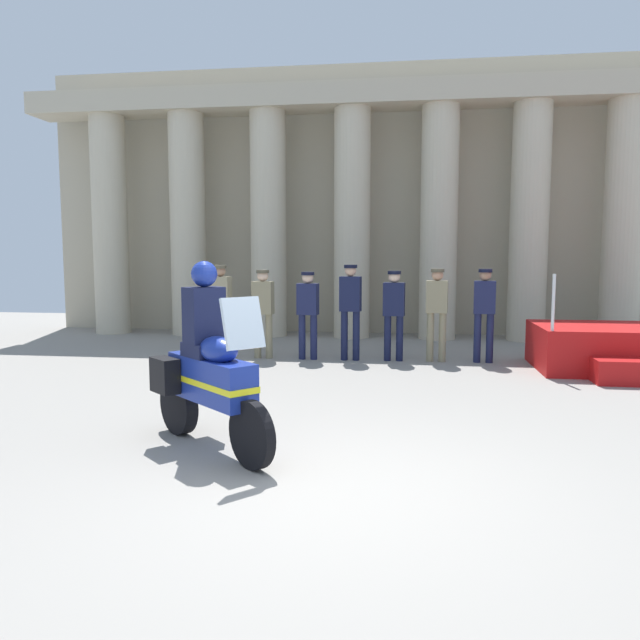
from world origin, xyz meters
The scene contains 11 objects.
ground_plane centered at (0.00, 0.00, 0.00)m, with size 28.00×28.00×0.00m, color gray.
colonnade_backdrop centered at (-0.65, 9.93, 3.28)m, with size 15.46×1.69×6.50m.
reviewing_stand centered at (4.25, 5.85, 0.36)m, with size 2.82×2.33×1.65m.
officer_in_row_0 centered at (-2.83, 6.19, 1.04)m, with size 0.40×0.26×1.75m.
officer_in_row_1 centered at (-2.03, 6.28, 0.98)m, with size 0.40×0.26×1.66m.
officer_in_row_2 centered at (-1.18, 6.27, 0.96)m, with size 0.40×0.26×1.63m.
officer_in_row_3 centered at (-0.39, 6.29, 1.04)m, with size 0.40×0.26×1.76m.
officer_in_row_4 centered at (0.41, 6.33, 0.98)m, with size 0.40×0.26×1.65m.
officer_in_row_5 centered at (1.18, 6.36, 1.00)m, with size 0.40×0.26×1.69m.
officer_in_row_6 centered at (2.02, 6.36, 1.00)m, with size 0.40×0.26×1.69m.
motorcycle_with_rider centered at (-1.34, 0.90, 0.79)m, with size 1.62×1.50×1.90m.
Camera 1 is at (0.63, -5.03, 1.98)m, focal length 34.81 mm.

